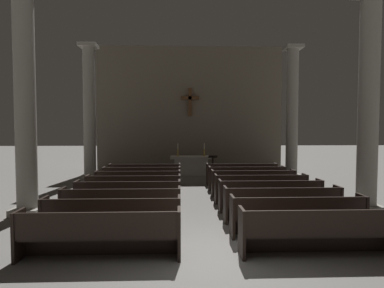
% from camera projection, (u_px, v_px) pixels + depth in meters
% --- Properties ---
extents(ground_plane, '(80.00, 80.00, 0.00)m').
position_uv_depth(ground_plane, '(210.00, 257.00, 6.29)').
color(ground_plane, slate).
extents(pew_left_row_1, '(3.08, 0.50, 0.95)m').
position_uv_depth(pew_left_row_1, '(100.00, 234.00, 6.15)').
color(pew_left_row_1, black).
rests_on(pew_left_row_1, ground).
extents(pew_left_row_2, '(3.08, 0.50, 0.95)m').
position_uv_depth(pew_left_row_2, '(112.00, 218.00, 7.29)').
color(pew_left_row_2, black).
rests_on(pew_left_row_2, ground).
extents(pew_left_row_3, '(3.08, 0.50, 0.95)m').
position_uv_depth(pew_left_row_3, '(121.00, 206.00, 8.42)').
color(pew_left_row_3, black).
rests_on(pew_left_row_3, ground).
extents(pew_left_row_4, '(3.08, 0.50, 0.95)m').
position_uv_depth(pew_left_row_4, '(128.00, 196.00, 9.56)').
color(pew_left_row_4, black).
rests_on(pew_left_row_4, ground).
extents(pew_left_row_5, '(3.08, 0.50, 0.95)m').
position_uv_depth(pew_left_row_5, '(134.00, 189.00, 10.70)').
color(pew_left_row_5, black).
rests_on(pew_left_row_5, ground).
extents(pew_left_row_6, '(3.08, 0.50, 0.95)m').
position_uv_depth(pew_left_row_6, '(138.00, 183.00, 11.84)').
color(pew_left_row_6, black).
rests_on(pew_left_row_6, ground).
extents(pew_left_row_7, '(3.08, 0.50, 0.95)m').
position_uv_depth(pew_left_row_7, '(142.00, 178.00, 12.98)').
color(pew_left_row_7, black).
rests_on(pew_left_row_7, ground).
extents(pew_left_row_8, '(3.08, 0.50, 0.95)m').
position_uv_depth(pew_left_row_8, '(145.00, 174.00, 14.11)').
color(pew_left_row_8, black).
rests_on(pew_left_row_8, ground).
extents(pew_right_row_1, '(3.08, 0.50, 0.95)m').
position_uv_depth(pew_right_row_1, '(319.00, 232.00, 6.31)').
color(pew_right_row_1, black).
rests_on(pew_right_row_1, ground).
extents(pew_right_row_2, '(3.08, 0.50, 0.95)m').
position_uv_depth(pew_right_row_2, '(298.00, 216.00, 7.44)').
color(pew_right_row_2, black).
rests_on(pew_right_row_2, ground).
extents(pew_right_row_3, '(3.08, 0.50, 0.95)m').
position_uv_depth(pew_right_row_3, '(282.00, 204.00, 8.58)').
color(pew_right_row_3, black).
rests_on(pew_right_row_3, ground).
extents(pew_right_row_4, '(3.08, 0.50, 0.95)m').
position_uv_depth(pew_right_row_4, '(270.00, 195.00, 9.72)').
color(pew_right_row_4, black).
rests_on(pew_right_row_4, ground).
extents(pew_right_row_5, '(3.08, 0.50, 0.95)m').
position_uv_depth(pew_right_row_5, '(261.00, 188.00, 10.86)').
color(pew_right_row_5, black).
rests_on(pew_right_row_5, ground).
extents(pew_right_row_6, '(3.08, 0.50, 0.95)m').
position_uv_depth(pew_right_row_6, '(253.00, 183.00, 12.00)').
color(pew_right_row_6, black).
rests_on(pew_right_row_6, ground).
extents(pew_right_row_7, '(3.08, 0.50, 0.95)m').
position_uv_depth(pew_right_row_7, '(247.00, 178.00, 13.13)').
color(pew_right_row_7, black).
rests_on(pew_right_row_7, ground).
extents(pew_right_row_8, '(3.08, 0.50, 0.95)m').
position_uv_depth(pew_right_row_8, '(241.00, 174.00, 14.27)').
color(pew_right_row_8, black).
rests_on(pew_right_row_8, ground).
extents(column_left_nearest, '(0.86, 0.86, 6.54)m').
position_uv_depth(column_left_nearest, '(25.00, 104.00, 9.21)').
color(column_left_nearest, '#9E998E').
rests_on(column_left_nearest, ground).
extents(column_right_nearest, '(0.86, 0.86, 6.54)m').
position_uv_depth(column_right_nearest, '(368.00, 105.00, 9.58)').
color(column_right_nearest, '#9E998E').
rests_on(column_right_nearest, ground).
extents(column_left_second, '(0.86, 0.86, 6.54)m').
position_uv_depth(column_left_second, '(89.00, 114.00, 15.74)').
color(column_left_second, '#9E998E').
rests_on(column_left_second, ground).
extents(column_right_second, '(0.86, 0.86, 6.54)m').
position_uv_depth(column_right_second, '(292.00, 114.00, 16.11)').
color(column_right_second, '#9E998E').
rests_on(column_right_second, ground).
extents(altar, '(2.20, 0.90, 1.01)m').
position_uv_depth(altar, '(191.00, 165.00, 17.25)').
color(altar, '#BCB7AD').
rests_on(altar, ground).
extents(candlestick_left, '(0.16, 0.16, 0.67)m').
position_uv_depth(candlestick_left, '(178.00, 152.00, 17.19)').
color(candlestick_left, '#B79338').
rests_on(candlestick_left, altar).
extents(candlestick_right, '(0.16, 0.16, 0.67)m').
position_uv_depth(candlestick_right, '(204.00, 152.00, 17.24)').
color(candlestick_right, '#B79338').
rests_on(candlestick_right, altar).
extents(apse_with_cross, '(10.89, 0.45, 7.29)m').
position_uv_depth(apse_with_cross, '(190.00, 109.00, 19.16)').
color(apse_with_cross, '#706656').
rests_on(apse_with_cross, ground).
extents(lectern, '(0.44, 0.36, 1.15)m').
position_uv_depth(lectern, '(213.00, 167.00, 16.09)').
color(lectern, black).
rests_on(lectern, ground).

